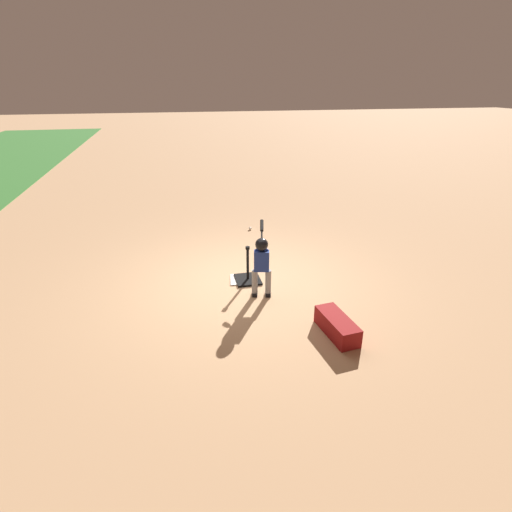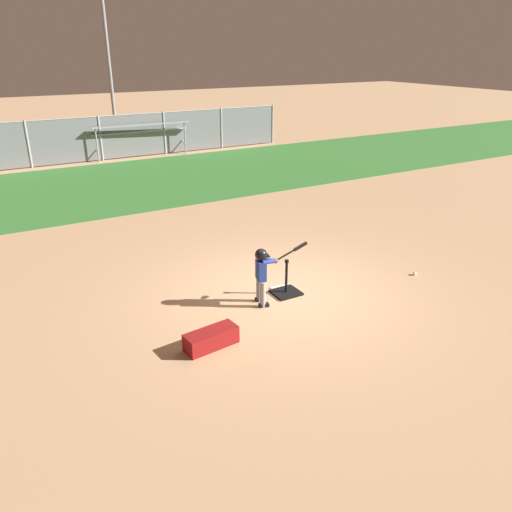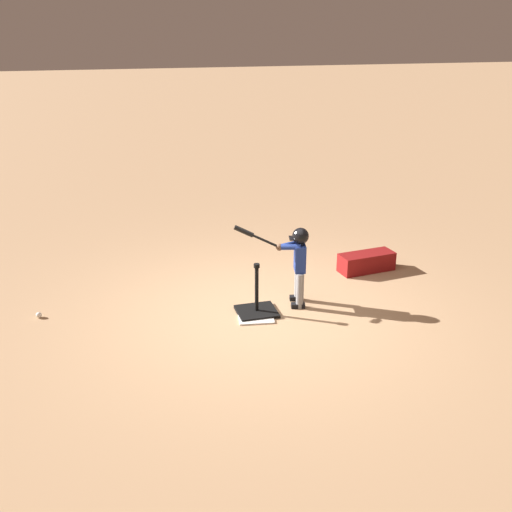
# 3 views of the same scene
# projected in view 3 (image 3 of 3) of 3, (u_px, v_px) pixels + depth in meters

# --- Properties ---
(ground_plane) EXTENTS (90.00, 90.00, 0.00)m
(ground_plane) POSITION_uv_depth(u_px,v_px,m) (261.00, 314.00, 7.71)
(ground_plane) COLOR tan
(home_plate) EXTENTS (0.50, 0.50, 0.02)m
(home_plate) POSITION_uv_depth(u_px,v_px,m) (255.00, 316.00, 7.63)
(home_plate) COLOR white
(home_plate) RESTS_ON ground_plane
(batting_tee) EXTENTS (0.50, 0.45, 0.68)m
(batting_tee) POSITION_uv_depth(u_px,v_px,m) (257.00, 308.00, 7.70)
(batting_tee) COLOR black
(batting_tee) RESTS_ON ground_plane
(batter_child) EXTENTS (0.95, 0.40, 1.12)m
(batter_child) POSITION_uv_depth(u_px,v_px,m) (297.00, 257.00, 7.74)
(batter_child) COLOR gray
(batter_child) RESTS_ON ground_plane
(baseball) EXTENTS (0.07, 0.07, 0.07)m
(baseball) POSITION_uv_depth(u_px,v_px,m) (39.00, 315.00, 7.60)
(baseball) COLOR white
(baseball) RESTS_ON ground_plane
(equipment_bag) EXTENTS (0.87, 0.42, 0.28)m
(equipment_bag) POSITION_uv_depth(u_px,v_px,m) (366.00, 262.00, 9.00)
(equipment_bag) COLOR maroon
(equipment_bag) RESTS_ON ground_plane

